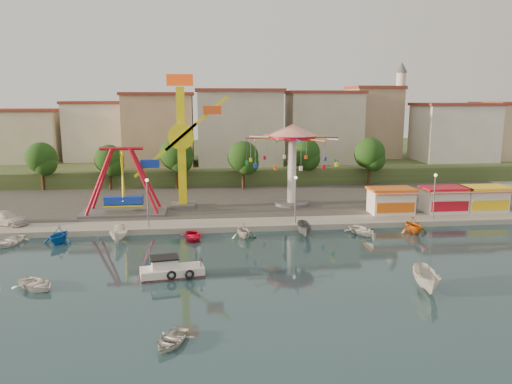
{
  "coord_description": "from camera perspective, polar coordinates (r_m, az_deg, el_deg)",
  "views": [
    {
      "loc": [
        -2.12,
        -39.98,
        14.29
      ],
      "look_at": [
        3.74,
        14.0,
        4.0
      ],
      "focal_mm": 35.0,
      "sensor_mm": 36.0,
      "label": 1
    }
  ],
  "objects": [
    {
      "name": "tree_0",
      "position": [
        81.05,
        -23.34,
        3.61
      ],
      "size": [
        4.6,
        4.6,
        7.19
      ],
      "color": "#382314",
      "rests_on": "quay_deck"
    },
    {
      "name": "asphalt_pad",
      "position": [
        71.33,
        -4.38,
        -0.36
      ],
      "size": [
        90.0,
        28.0,
        0.01
      ],
      "primitive_type": "cube",
      "color": "#4C4944",
      "rests_on": "quay_deck"
    },
    {
      "name": "tree_1",
      "position": [
        78.0,
        -16.43,
        3.6
      ],
      "size": [
        4.35,
        4.35,
        6.8
      ],
      "color": "#382314",
      "rests_on": "quay_deck"
    },
    {
      "name": "building_2",
      "position": [
        92.31,
        -10.03,
        7.05
      ],
      "size": [
        11.95,
        9.28,
        11.23
      ],
      "primitive_type": "cube",
      "color": "tan",
      "rests_on": "hill_terrace"
    },
    {
      "name": "moored_boat_1",
      "position": [
        53.53,
        -21.64,
        -4.57
      ],
      "size": [
        3.63,
        3.94,
        1.73
      ],
      "primitive_type": "imported",
      "rotation": [
        0.0,
        0.0,
        -0.28
      ],
      "color": "blue",
      "rests_on": "ground"
    },
    {
      "name": "lamp_post_3",
      "position": [
        60.12,
        19.69,
        -0.63
      ],
      "size": [
        0.14,
        0.14,
        5.0
      ],
      "primitive_type": "cylinder",
      "color": "#59595E",
      "rests_on": "quay_deck"
    },
    {
      "name": "building_4",
      "position": [
        94.82,
        6.78,
        6.62
      ],
      "size": [
        10.75,
        9.23,
        9.24
      ],
      "primitive_type": "cube",
      "color": "beige",
      "rests_on": "hill_terrace"
    },
    {
      "name": "rowboat_a",
      "position": [
        41.97,
        -23.85,
        -9.59
      ],
      "size": [
        4.42,
        4.31,
        0.75
      ],
      "primitive_type": "imported",
      "rotation": [
        0.0,
        0.0,
        0.86
      ],
      "color": "white",
      "rests_on": "ground"
    },
    {
      "name": "booth_left",
      "position": [
        61.96,
        15.17,
        -0.94
      ],
      "size": [
        5.4,
        3.78,
        3.08
      ],
      "color": "white",
      "rests_on": "quay_deck"
    },
    {
      "name": "quay_deck",
      "position": [
        102.95,
        -4.96,
        2.88
      ],
      "size": [
        200.0,
        100.0,
        0.6
      ],
      "primitive_type": "cube",
      "color": "#9E998E",
      "rests_on": "ground"
    },
    {
      "name": "building_7",
      "position": [
        110.48,
        25.74,
        6.09
      ],
      "size": [
        11.59,
        10.93,
        8.76
      ],
      "primitive_type": "cube",
      "color": "beige",
      "rests_on": "hill_terrace"
    },
    {
      "name": "hill_terrace",
      "position": [
        107.76,
        -5.04,
        3.88
      ],
      "size": [
        200.0,
        60.0,
        3.0
      ],
      "primitive_type": "cube",
      "color": "#384C26",
      "rests_on": "ground"
    },
    {
      "name": "van",
      "position": [
        61.06,
        -26.67,
        -2.68
      ],
      "size": [
        5.47,
        4.0,
        1.47
      ],
      "primitive_type": "imported",
      "rotation": [
        0.0,
        0.0,
        1.14
      ],
      "color": "silver",
      "rests_on": "quay_deck"
    },
    {
      "name": "moored_boat_6",
      "position": [
        54.32,
        12.02,
        -4.32
      ],
      "size": [
        3.84,
        4.59,
        0.82
      ],
      "primitive_type": "imported",
      "rotation": [
        0.0,
        0.0,
        0.29
      ],
      "color": "white",
      "rests_on": "ground"
    },
    {
      "name": "rowboat_b",
      "position": [
        30.93,
        -9.72,
        -16.3
      ],
      "size": [
        3.2,
        3.64,
        0.63
      ],
      "primitive_type": "imported",
      "rotation": [
        0.0,
        0.0,
        -0.41
      ],
      "color": "silver",
      "rests_on": "ground"
    },
    {
      "name": "moored_boat_7",
      "position": [
        56.22,
        17.55,
        -3.59
      ],
      "size": [
        3.25,
        3.64,
        1.74
      ],
      "primitive_type": "imported",
      "rotation": [
        0.0,
        0.0,
        0.13
      ],
      "color": "#D16012",
      "rests_on": "ground"
    },
    {
      "name": "pirate_ship_ride",
      "position": [
        61.37,
        -14.96,
        1.09
      ],
      "size": [
        10.0,
        5.0,
        8.0
      ],
      "color": "#59595E",
      "rests_on": "quay_deck"
    },
    {
      "name": "tree_3",
      "position": [
        75.1,
        -1.48,
        4.05
      ],
      "size": [
        4.68,
        4.68,
        7.32
      ],
      "color": "#382314",
      "rests_on": "quay_deck"
    },
    {
      "name": "cabin_motorboat",
      "position": [
        41.53,
        -9.74,
        -8.86
      ],
      "size": [
        5.31,
        2.74,
        1.78
      ],
      "rotation": [
        0.0,
        0.0,
        0.17
      ],
      "color": "white",
      "rests_on": "ground"
    },
    {
      "name": "tree_2",
      "position": [
        76.34,
        -9.1,
        4.3
      ],
      "size": [
        5.02,
        5.02,
        7.85
      ],
      "color": "#382314",
      "rests_on": "quay_deck"
    },
    {
      "name": "wave_swinger",
      "position": [
        63.66,
        4.16,
        5.21
      ],
      "size": [
        11.6,
        11.6,
        10.4
      ],
      "color": "#59595E",
      "rests_on": "quay_deck"
    },
    {
      "name": "moored_boat_0",
      "position": [
        55.11,
        -26.4,
        -5.01
      ],
      "size": [
        3.52,
        4.39,
        0.81
      ],
      "primitive_type": "imported",
      "rotation": [
        0.0,
        0.0,
        -0.2
      ],
      "color": "silver",
      "rests_on": "ground"
    },
    {
      "name": "minaret",
      "position": [
        101.43,
        16.1,
        9.34
      ],
      "size": [
        2.8,
        2.8,
        18.0
      ],
      "color": "silver",
      "rests_on": "hill_terrace"
    },
    {
      "name": "skiff",
      "position": [
        40.16,
        18.92,
        -9.45
      ],
      "size": [
        2.41,
        4.55,
        1.67
      ],
      "primitive_type": "imported",
      "rotation": [
        0.0,
        0.0,
        -0.19
      ],
      "color": "silver",
      "rests_on": "ground"
    },
    {
      "name": "kamikaze_tower",
      "position": [
        62.62,
        -8.14,
        5.25
      ],
      "size": [
        7.88,
        3.1,
        16.5
      ],
      "color": "#59595E",
      "rests_on": "quay_deck"
    },
    {
      "name": "lamp_post_1",
      "position": [
        54.46,
        -12.26,
        -1.37
      ],
      "size": [
        0.14,
        0.14,
        5.0
      ],
      "primitive_type": "cylinder",
      "color": "#59595E",
      "rests_on": "quay_deck"
    },
    {
      "name": "building_6",
      "position": [
        100.22,
        21.48,
        7.07
      ],
      "size": [
        8.23,
        8.98,
        12.36
      ],
      "primitive_type": "cube",
      "color": "silver",
      "rests_on": "hill_terrace"
    },
    {
      "name": "building_1",
      "position": [
        93.62,
        -18.12,
        5.93
      ],
      "size": [
        12.33,
        9.01,
        8.63
      ],
      "primitive_type": "cube",
      "color": "silver",
      "rests_on": "hill_terrace"
    },
    {
      "name": "booth_mid",
      "position": [
        64.69,
        20.71,
        -0.78
      ],
      "size": [
        5.4,
        3.78,
        3.08
      ],
      "color": "white",
      "rests_on": "quay_deck"
    },
    {
      "name": "moored_boat_4",
      "position": [
        51.74,
        -1.42,
        -4.4
      ],
      "size": [
        3.23,
        3.53,
        1.57
      ],
      "primitive_type": "imported",
      "rotation": [
        0.0,
        0.0,
        0.25
      ],
      "color": "beige",
      "rests_on": "ground"
    },
    {
      "name": "lamp_post_2",
      "position": [
        55.08,
        4.52,
        -1.02
      ],
      "size": [
        0.14,
        0.14,
        5.0
      ],
      "primitive_type": "cylinder",
      "color": "#59595E",
      "rests_on": "quay_deck"
    },
    {
      "name": "moored_boat_2",
      "position": [
        52.28,
        -15.37,
        -4.66
      ],
      "size": [
        1.71,
        4.05,
        1.53
      ],
      "primitive_type": "imported",
      "rotation": [
        0.0,
        0.0,
        -0.06
      ],
      "color": "silver",
      "rests_on": "ground"
    },
    {
      "name": "building_0",
      "position": [
        91.7,
        -26.28,
        6.29
      ],
      "size": [
        9.26,
        9.53,
        11.87
      ],
      "primitive_type": "cube",
      "color": "beige",
      "rests_on": "hill_terrace"
    },
    {
      "name": "moored_boat_5",
      "position": [
        52.65,
        5.56,
        -4.25
      ],
      "size": [
        1.69,
        3.86,
        1.45
      ],
      "primitive_type": "imported",
      "rotation": [
        0.0,
        0.0,
        -0.08
      ],
      "color": "slate",
      "rests_on": "ground"
    },
    {
      "name": "building_5",
      "position": [
        96.84,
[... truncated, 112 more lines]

